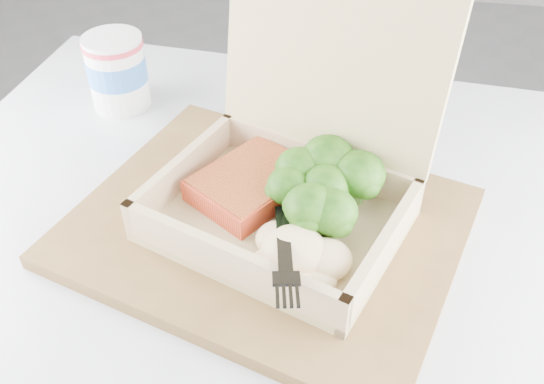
% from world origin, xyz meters
% --- Properties ---
extents(floor, '(4.00, 4.00, 0.00)m').
position_xyz_m(floor, '(0.00, 0.00, 0.00)').
color(floor, gray).
rests_on(floor, ground).
extents(cafe_table, '(0.88, 0.88, 0.74)m').
position_xyz_m(cafe_table, '(-0.31, -0.49, 0.55)').
color(cafe_table, black).
rests_on(cafe_table, floor).
extents(serving_tray, '(0.45, 0.40, 0.02)m').
position_xyz_m(serving_tray, '(-0.30, -0.44, 0.75)').
color(serving_tray, brown).
rests_on(serving_tray, cafe_table).
extents(takeout_container, '(0.30, 0.29, 0.22)m').
position_xyz_m(takeout_container, '(-0.28, -0.41, 0.81)').
color(takeout_container, tan).
rests_on(takeout_container, serving_tray).
extents(salmon_fillet, '(0.14, 0.15, 0.02)m').
position_xyz_m(salmon_fillet, '(-0.32, -0.41, 0.78)').
color(salmon_fillet, '#E3482C').
rests_on(salmon_fillet, takeout_container).
extents(broccoli_pile, '(0.13, 0.13, 0.05)m').
position_xyz_m(broccoli_pile, '(-0.24, -0.42, 0.79)').
color(broccoli_pile, '#3F7D1B').
rests_on(broccoli_pile, takeout_container).
extents(mashed_potatoes, '(0.10, 0.09, 0.03)m').
position_xyz_m(mashed_potatoes, '(-0.26, -0.50, 0.78)').
color(mashed_potatoes, beige).
rests_on(mashed_potatoes, takeout_container).
extents(plastic_fork, '(0.05, 0.16, 0.03)m').
position_xyz_m(plastic_fork, '(-0.28, -0.48, 0.79)').
color(plastic_fork, black).
rests_on(plastic_fork, mashed_potatoes).
extents(paper_cup, '(0.08, 0.08, 0.10)m').
position_xyz_m(paper_cup, '(-0.54, -0.23, 0.79)').
color(paper_cup, silver).
rests_on(paper_cup, cafe_table).
extents(receipt, '(0.09, 0.15, 0.00)m').
position_xyz_m(receipt, '(-0.30, -0.22, 0.74)').
color(receipt, white).
rests_on(receipt, cafe_table).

